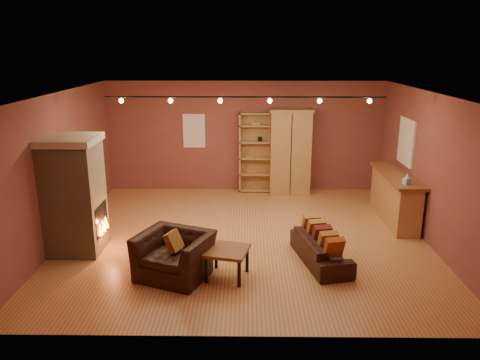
{
  "coord_description": "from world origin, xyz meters",
  "views": [
    {
      "loc": [
        0.02,
        -8.52,
        3.62
      ],
      "look_at": [
        -0.09,
        0.2,
        1.12
      ],
      "focal_mm": 35.0,
      "sensor_mm": 36.0,
      "label": 1
    }
  ],
  "objects_px": {
    "fireplace": "(75,195)",
    "bar_counter": "(395,197)",
    "loveseat": "(321,244)",
    "armchair": "(174,248)",
    "armoire": "(290,151)",
    "coffee_table": "(227,253)",
    "bookcase": "(255,151)"
  },
  "relations": [
    {
      "from": "bookcase",
      "to": "armoire",
      "type": "xyz_separation_m",
      "value": [
        0.87,
        -0.16,
        0.04
      ]
    },
    {
      "from": "bar_counter",
      "to": "armchair",
      "type": "bearing_deg",
      "value": -149.1
    },
    {
      "from": "bar_counter",
      "to": "loveseat",
      "type": "height_order",
      "value": "bar_counter"
    },
    {
      "from": "loveseat",
      "to": "bar_counter",
      "type": "bearing_deg",
      "value": -54.59
    },
    {
      "from": "fireplace",
      "to": "loveseat",
      "type": "distance_m",
      "value": 4.45
    },
    {
      "from": "fireplace",
      "to": "armchair",
      "type": "xyz_separation_m",
      "value": [
        1.91,
        -0.99,
        -0.57
      ]
    },
    {
      "from": "fireplace",
      "to": "coffee_table",
      "type": "xyz_separation_m",
      "value": [
        2.77,
        -1.02,
        -0.64
      ]
    },
    {
      "from": "bar_counter",
      "to": "loveseat",
      "type": "relative_size",
      "value": 1.33
    },
    {
      "from": "armoire",
      "to": "bar_counter",
      "type": "relative_size",
      "value": 0.99
    },
    {
      "from": "armoire",
      "to": "armchair",
      "type": "distance_m",
      "value": 5.13
    },
    {
      "from": "fireplace",
      "to": "bookcase",
      "type": "xyz_separation_m",
      "value": [
        3.3,
        3.74,
        -0.02
      ]
    },
    {
      "from": "armchair",
      "to": "bar_counter",
      "type": "bearing_deg",
      "value": 52.85
    },
    {
      "from": "fireplace",
      "to": "coffee_table",
      "type": "height_order",
      "value": "fireplace"
    },
    {
      "from": "coffee_table",
      "to": "armoire",
      "type": "bearing_deg",
      "value": 73.0
    },
    {
      "from": "fireplace",
      "to": "armoire",
      "type": "xyz_separation_m",
      "value": [
        4.17,
        3.58,
        0.02
      ]
    },
    {
      "from": "bookcase",
      "to": "armoire",
      "type": "relative_size",
      "value": 0.95
    },
    {
      "from": "coffee_table",
      "to": "loveseat",
      "type": "bearing_deg",
      "value": 19.65
    },
    {
      "from": "armoire",
      "to": "coffee_table",
      "type": "height_order",
      "value": "armoire"
    },
    {
      "from": "fireplace",
      "to": "armoire",
      "type": "distance_m",
      "value": 5.5
    },
    {
      "from": "loveseat",
      "to": "armchair",
      "type": "relative_size",
      "value": 1.26
    },
    {
      "from": "bookcase",
      "to": "coffee_table",
      "type": "height_order",
      "value": "bookcase"
    },
    {
      "from": "fireplace",
      "to": "loveseat",
      "type": "height_order",
      "value": "fireplace"
    },
    {
      "from": "fireplace",
      "to": "armchair",
      "type": "bearing_deg",
      "value": -27.49
    },
    {
      "from": "armoire",
      "to": "armchair",
      "type": "xyz_separation_m",
      "value": [
        -2.26,
        -4.57,
        -0.59
      ]
    },
    {
      "from": "bookcase",
      "to": "coffee_table",
      "type": "xyz_separation_m",
      "value": [
        -0.54,
        -4.76,
        -0.62
      ]
    },
    {
      "from": "armoire",
      "to": "armchair",
      "type": "height_order",
      "value": "armoire"
    },
    {
      "from": "bookcase",
      "to": "armoire",
      "type": "bearing_deg",
      "value": -10.69
    },
    {
      "from": "fireplace",
      "to": "bar_counter",
      "type": "height_order",
      "value": "fireplace"
    },
    {
      "from": "fireplace",
      "to": "bar_counter",
      "type": "relative_size",
      "value": 0.97
    },
    {
      "from": "bookcase",
      "to": "armchair",
      "type": "xyz_separation_m",
      "value": [
        -1.4,
        -4.73,
        -0.55
      ]
    },
    {
      "from": "loveseat",
      "to": "armchair",
      "type": "height_order",
      "value": "armchair"
    },
    {
      "from": "fireplace",
      "to": "armchair",
      "type": "relative_size",
      "value": 1.62
    }
  ]
}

